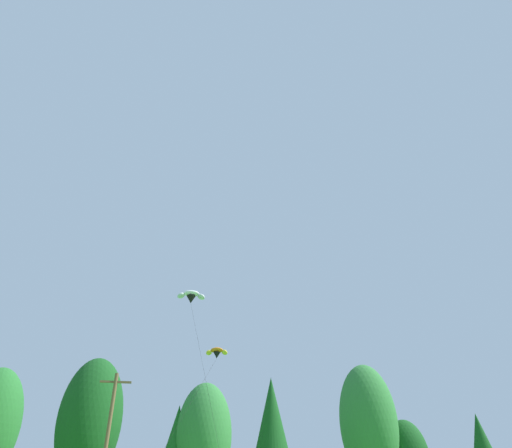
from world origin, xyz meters
TOP-DOWN VIEW (x-y plane):
  - treeline_tree_e at (-9.10, 42.94)m, footprint 5.40×5.40m
  - treeline_tree_g at (0.80, 43.07)m, footprint 4.91×4.91m
  - treeline_tree_h at (7.20, 44.54)m, footprint 4.36×4.36m
  - treeline_tree_i at (17.06, 45.12)m, footprint 5.65×5.65m
  - utility_pole at (-6.19, 33.70)m, footprint 2.20×0.26m
  - parafoil_kite_high_orange at (1.81, 45.89)m, footprint 7.02×15.80m
  - parafoil_kite_mid_white at (-1.21, 49.79)m, footprint 4.72×22.38m

SIDE VIEW (x-z plane):
  - utility_pole at x=-6.19m, z-range 0.26..10.35m
  - treeline_tree_g at x=0.80m, z-range 1.21..12.73m
  - treeline_tree_h at x=7.20m, z-range 1.59..14.13m
  - treeline_tree_e at x=-9.10m, z-range 1.41..14.76m
  - treeline_tree_i at x=17.06m, z-range 1.50..15.76m
  - parafoil_kite_high_orange at x=1.81m, z-range 8.05..22.15m
  - parafoil_kite_mid_white at x=-1.21m, z-range 11.72..33.50m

